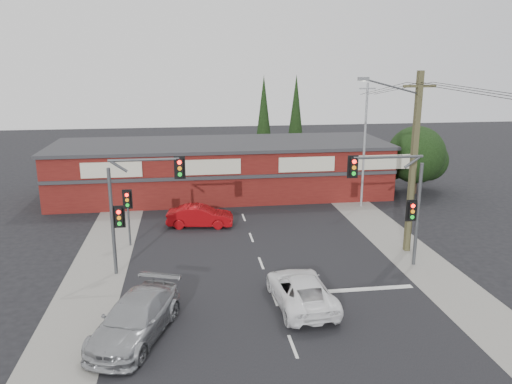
{
  "coord_description": "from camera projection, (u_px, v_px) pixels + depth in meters",
  "views": [
    {
      "loc": [
        -3.71,
        -22.23,
        10.49
      ],
      "look_at": [
        -0.18,
        3.0,
        3.77
      ],
      "focal_mm": 35.0,
      "sensor_mm": 36.0,
      "label": 1
    }
  ],
  "objects": [
    {
      "name": "verge_left",
      "position": [
        105.0,
        253.0,
        28.11
      ],
      "size": [
        3.0,
        70.0,
        0.02
      ],
      "primitive_type": "cube",
      "color": "gray",
      "rests_on": "ground"
    },
    {
      "name": "lane_dashes",
      "position": [
        256.0,
        249.0,
        28.59
      ],
      "size": [
        0.12,
        46.22,
        0.01
      ],
      "color": "silver",
      "rests_on": "ground"
    },
    {
      "name": "stop_line",
      "position": [
        346.0,
        290.0,
        23.49
      ],
      "size": [
        6.5,
        0.35,
        0.01
      ],
      "primitive_type": "cube",
      "color": "silver",
      "rests_on": "ground"
    },
    {
      "name": "ground",
      "position": [
        268.0,
        281.0,
        24.46
      ],
      "size": [
        120.0,
        120.0,
        0.0
      ],
      "primitive_type": "plane",
      "color": "black",
      "rests_on": "ground"
    },
    {
      "name": "shop_building",
      "position": [
        222.0,
        168.0,
        40.05
      ],
      "size": [
        27.3,
        8.4,
        4.22
      ],
      "color": "#501210",
      "rests_on": "ground"
    },
    {
      "name": "steel_pole",
      "position": [
        364.0,
        144.0,
        35.96
      ],
      "size": [
        1.2,
        0.16,
        9.0
      ],
      "color": "gray",
      "rests_on": "ground"
    },
    {
      "name": "white_suv",
      "position": [
        301.0,
        290.0,
        21.98
      ],
      "size": [
        2.6,
        5.15,
        1.4
      ],
      "primitive_type": "imported",
      "rotation": [
        0.0,
        0.0,
        3.2
      ],
      "color": "white",
      "rests_on": "ground"
    },
    {
      "name": "conifer_near",
      "position": [
        264.0,
        116.0,
        46.52
      ],
      "size": [
        1.8,
        1.8,
        9.25
      ],
      "color": "#2D2116",
      "rests_on": "ground"
    },
    {
      "name": "pedestal_signal",
      "position": [
        128.0,
        206.0,
        28.63
      ],
      "size": [
        0.55,
        0.27,
        3.38
      ],
      "color": "#47494C",
      "rests_on": "ground"
    },
    {
      "name": "silver_suv",
      "position": [
        135.0,
        318.0,
        19.38
      ],
      "size": [
        3.92,
        5.87,
        1.58
      ],
      "primitive_type": "imported",
      "rotation": [
        0.0,
        0.0,
        -0.34
      ],
      "color": "#9DA0A2",
      "rests_on": "ground"
    },
    {
      "name": "traffic_mast_left",
      "position": [
        133.0,
        198.0,
        24.51
      ],
      "size": [
        3.77,
        0.27,
        5.97
      ],
      "color": "#47494C",
      "rests_on": "ground"
    },
    {
      "name": "red_sedan",
      "position": [
        200.0,
        216.0,
        32.45
      ],
      "size": [
        4.42,
        2.03,
        1.4
      ],
      "primitive_type": "imported",
      "rotation": [
        0.0,
        0.0,
        1.44
      ],
      "color": "#93090C",
      "rests_on": "ground"
    },
    {
      "name": "road_strip",
      "position": [
        254.0,
        245.0,
        29.25
      ],
      "size": [
        14.0,
        70.0,
        0.01
      ],
      "primitive_type": "cube",
      "color": "black",
      "rests_on": "ground"
    },
    {
      "name": "power_lines",
      "position": [
        478.0,
        96.0,
        20.93
      ],
      "size": [
        2.01,
        29.0,
        1.22
      ],
      "color": "black",
      "rests_on": "ground"
    },
    {
      "name": "traffic_mast_right",
      "position": [
        398.0,
        194.0,
        25.34
      ],
      "size": [
        3.96,
        0.27,
        5.97
      ],
      "color": "#47494C",
      "rests_on": "ground"
    },
    {
      "name": "verge_right",
      "position": [
        392.0,
        238.0,
        30.39
      ],
      "size": [
        3.0,
        70.0,
        0.02
      ],
      "primitive_type": "cube",
      "color": "gray",
      "rests_on": "ground"
    },
    {
      "name": "tree_cluster",
      "position": [
        416.0,
        157.0,
        40.48
      ],
      "size": [
        5.9,
        5.1,
        5.5
      ],
      "color": "#2D2116",
      "rests_on": "ground"
    },
    {
      "name": "utility_pole",
      "position": [
        412.0,
        158.0,
        27.07
      ],
      "size": [
        4.38,
        0.59,
        10.0
      ],
      "color": "brown",
      "rests_on": "ground"
    },
    {
      "name": "conifer_far",
      "position": [
        296.0,
        113.0,
        48.9
      ],
      "size": [
        1.8,
        1.8,
        9.25
      ],
      "color": "#2D2116",
      "rests_on": "ground"
    }
  ]
}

